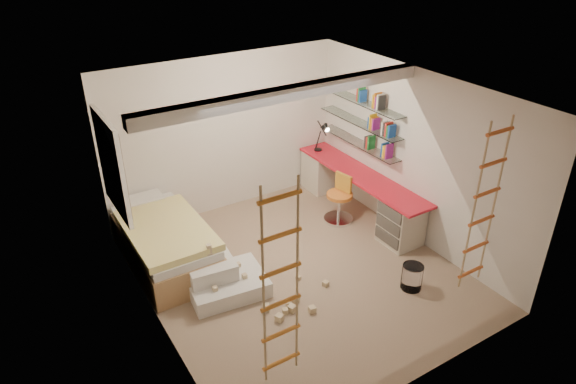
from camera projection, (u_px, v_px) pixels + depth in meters
floor at (299, 272)px, 7.22m from camera, size 4.50×4.50×0.00m
ceiling_beam at (288, 93)px, 6.24m from camera, size 4.00×0.18×0.16m
window_frame at (111, 166)px, 6.69m from camera, size 0.06×1.15×1.35m
window_blind at (114, 165)px, 6.71m from camera, size 0.02×1.00×1.20m
rope_ladder_left at (281, 287)px, 4.56m from camera, size 0.41×0.04×2.13m
rope_ladder_right at (484, 207)px, 5.82m from camera, size 0.41×0.04×2.13m
waste_bin at (412, 277)px, 6.84m from camera, size 0.28×0.28×0.35m
desk at (358, 192)px, 8.47m from camera, size 0.56×2.80×0.75m
shelves at (360, 123)px, 8.22m from camera, size 0.25×1.80×0.71m
bed at (165, 242)px, 7.29m from camera, size 1.02×2.00×0.69m
task_lamp at (324, 133)px, 8.81m from camera, size 0.14×0.36×0.57m
swivel_chair at (340, 204)px, 8.32m from camera, size 0.56×0.56×0.81m
play_platform at (222, 280)px, 6.79m from camera, size 1.09×0.90×0.45m
toy_blocks at (264, 286)px, 6.63m from camera, size 1.49×1.16×0.72m
books at (360, 115)px, 8.16m from camera, size 0.14×0.64×0.92m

